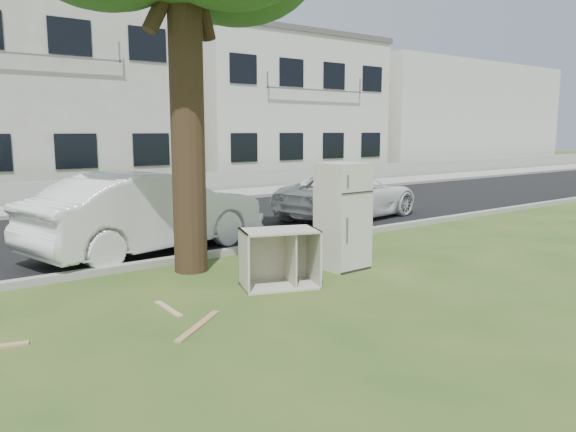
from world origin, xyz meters
TOP-DOWN VIEW (x-y plane):
  - ground at (0.00, 0.00)m, footprint 120.00×120.00m
  - road at (0.00, 6.00)m, footprint 120.00×7.00m
  - kerb_near at (0.00, 2.45)m, footprint 120.00×0.18m
  - kerb_far at (0.00, 9.55)m, footprint 120.00×0.18m
  - sidewalk at (0.00, 11.00)m, footprint 120.00×2.80m
  - low_wall at (0.00, 12.60)m, footprint 120.00×0.15m
  - townhouse_center at (0.00, 17.50)m, footprint 11.22×8.16m
  - townhouse_right at (12.00, 17.50)m, footprint 10.20×8.16m
  - filler_right at (26.00, 18.00)m, footprint 16.00×9.00m
  - fridge at (1.73, 0.44)m, footprint 0.75×0.70m
  - cabinet at (0.20, 0.16)m, footprint 1.28×1.04m
  - plank_a at (-1.60, -0.65)m, footprint 0.93×0.73m
  - plank_c at (-1.60, 0.15)m, footprint 0.12×0.75m
  - car_center at (-0.34, 3.59)m, footprint 4.92×2.65m
  - car_right at (5.60, 4.33)m, footprint 4.63×2.74m

SIDE VIEW (x-z plane):
  - ground at x=0.00m, z-range 0.00..0.00m
  - kerb_near at x=0.00m, z-range -0.06..0.06m
  - kerb_far at x=0.00m, z-range -0.06..0.06m
  - road at x=0.00m, z-range 0.00..0.01m
  - sidewalk at x=0.00m, z-range 0.00..0.01m
  - plank_c at x=-1.60m, z-range 0.00..0.02m
  - plank_a at x=-1.60m, z-range 0.00..0.02m
  - low_wall at x=0.00m, z-range 0.00..0.70m
  - cabinet at x=0.20m, z-range 0.00..0.86m
  - car_right at x=5.60m, z-range 0.00..1.21m
  - car_center at x=-0.34m, z-range 0.00..1.54m
  - fridge at x=1.73m, z-range 0.00..1.77m
  - filler_right at x=26.00m, z-range 0.00..6.40m
  - townhouse_right at x=12.00m, z-range 0.00..6.84m
  - townhouse_center at x=0.00m, z-range 0.00..7.44m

